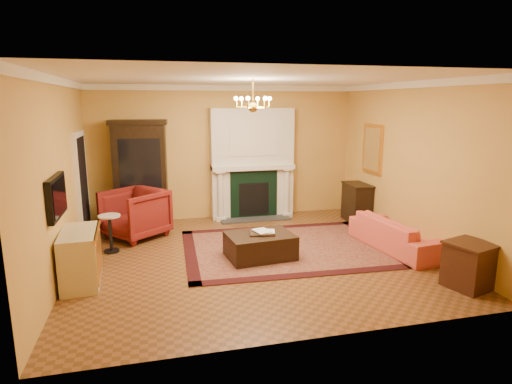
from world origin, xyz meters
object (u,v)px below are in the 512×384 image
object	(u,v)px
coral_sofa	(397,229)
console_table	(357,203)
commode	(81,257)
wingback_armchair	(135,211)
leather_ottoman	(260,246)
pedestal_table	(110,231)
china_cabinet	(141,176)
end_table	(469,266)

from	to	relation	value
coral_sofa	console_table	bearing A→B (deg)	-10.95
commode	wingback_armchair	bearing A→B (deg)	67.85
leather_ottoman	pedestal_table	bearing A→B (deg)	153.81
wingback_armchair	leather_ottoman	distance (m)	2.73
china_cabinet	leather_ottoman	xyz separation A→B (m)	(1.97, -2.60, -0.87)
china_cabinet	wingback_armchair	bearing A→B (deg)	-93.14
pedestal_table	coral_sofa	bearing A→B (deg)	-12.02
wingback_armchair	commode	bearing A→B (deg)	-58.48
pedestal_table	end_table	bearing A→B (deg)	-28.61
china_cabinet	console_table	bearing A→B (deg)	-5.22
commode	leather_ottoman	bearing A→B (deg)	4.27
commode	leather_ottoman	size ratio (longest dim) A/B	0.97
china_cabinet	commode	size ratio (longest dim) A/B	2.04
console_table	leather_ottoman	world-z (taller)	console_table
china_cabinet	commode	xyz separation A→B (m)	(-0.85, -2.96, -0.69)
pedestal_table	commode	size ratio (longest dim) A/B	0.64
china_cabinet	wingback_armchair	world-z (taller)	china_cabinet
wingback_armchair	pedestal_table	world-z (taller)	wingback_armchair
commode	console_table	size ratio (longest dim) A/B	1.29
pedestal_table	console_table	size ratio (longest dim) A/B	0.83
console_table	leather_ottoman	distance (m)	3.20
coral_sofa	leather_ottoman	bearing A→B (deg)	80.22
end_table	leather_ottoman	size ratio (longest dim) A/B	0.58
wingback_armchair	pedestal_table	xyz separation A→B (m)	(-0.41, -0.80, -0.13)
commode	leather_ottoman	xyz separation A→B (m)	(2.82, 0.36, -0.18)
console_table	leather_ottoman	xyz separation A→B (m)	(-2.69, -1.73, -0.19)
wingback_armchair	coral_sofa	xyz separation A→B (m)	(4.64, -1.87, -0.14)
wingback_armchair	commode	distance (m)	2.20
commode	console_table	world-z (taller)	console_table
end_table	leather_ottoman	xyz separation A→B (m)	(-2.63, 1.88, -0.10)
console_table	pedestal_table	bearing A→B (deg)	-169.48
commode	end_table	world-z (taller)	commode
wingback_armchair	leather_ottoman	xyz separation A→B (m)	(2.10, -1.71, -0.31)
end_table	leather_ottoman	distance (m)	3.23
console_table	end_table	bearing A→B (deg)	-89.33
coral_sofa	console_table	distance (m)	1.89
pedestal_table	commode	distance (m)	1.32
commode	end_table	bearing A→B (deg)	-18.61
pedestal_table	coral_sofa	xyz separation A→B (m)	(5.04, -1.07, -0.01)
coral_sofa	leather_ottoman	distance (m)	2.54
wingback_armchair	pedestal_table	size ratio (longest dim) A/B	1.55
china_cabinet	wingback_armchair	distance (m)	1.05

